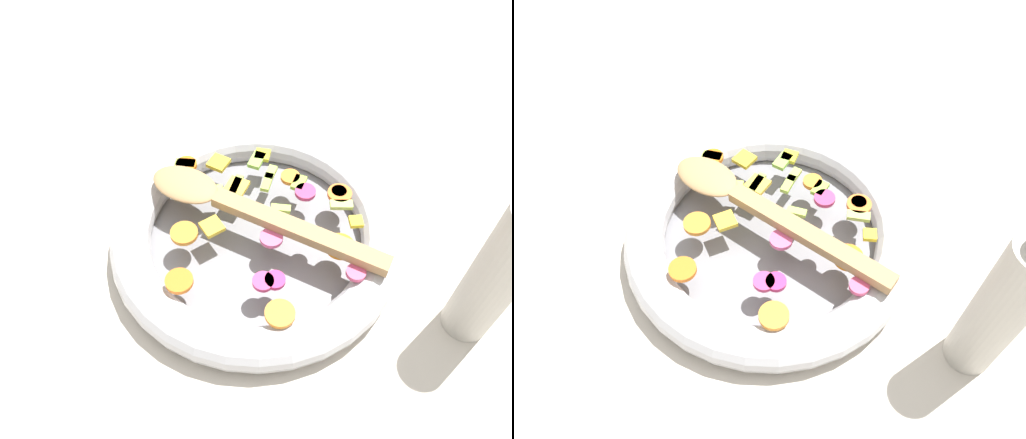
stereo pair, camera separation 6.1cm
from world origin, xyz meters
TOP-DOWN VIEW (x-y plane):
  - ground_plane at (0.00, 0.00)m, footprint 4.00×4.00m
  - skillet at (0.00, 0.00)m, footprint 0.37×0.37m
  - chopped_vegetables at (0.01, -0.00)m, footprint 0.27×0.30m
  - wooden_spoon at (-0.01, 0.02)m, footprint 0.13×0.31m
  - pepper_mill at (0.09, -0.25)m, footprint 0.05×0.05m

SIDE VIEW (x-z plane):
  - ground_plane at x=0.00m, z-range 0.00..0.00m
  - skillet at x=0.00m, z-range 0.00..0.05m
  - chopped_vegetables at x=0.01m, z-range 0.05..0.06m
  - wooden_spoon at x=-0.01m, z-range 0.06..0.07m
  - pepper_mill at x=0.09m, z-range -0.01..0.23m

